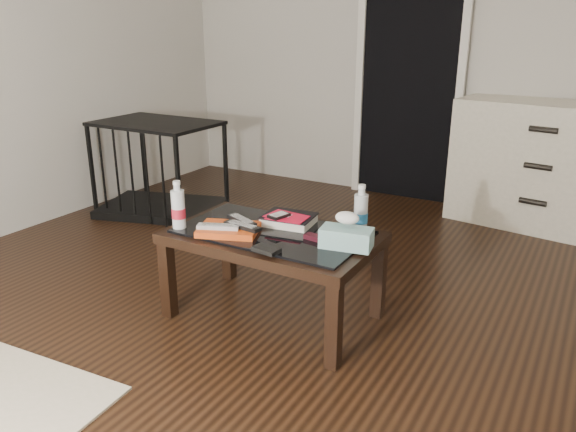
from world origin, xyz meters
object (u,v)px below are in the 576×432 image
tissue_box (346,238)px  dresser (542,166)px  water_bottle_left (178,205)px  textbook (289,220)px  water_bottle_right (361,209)px  pet_crate (160,183)px  coffee_table (273,243)px

tissue_box → dresser: bearing=65.2°
dresser → water_bottle_left: 2.69m
water_bottle_left → textbook: bearing=35.3°
textbook → water_bottle_right: 0.38m
pet_crate → water_bottle_right: size_ratio=4.36×
dresser → textbook: 2.20m
textbook → dresser: bearing=57.6°
water_bottle_left → tissue_box: water_bottle_left is taller
coffee_table → water_bottle_right: bearing=27.2°
coffee_table → pet_crate: 1.91m
coffee_table → textbook: textbook is taller
water_bottle_left → dresser: bearing=58.9°
pet_crate → water_bottle_right: 2.19m
pet_crate → textbook: 1.88m
pet_crate → textbook: bearing=-45.0°
tissue_box → water_bottle_right: bearing=85.8°
coffee_table → textbook: (0.02, 0.12, 0.09)m
water_bottle_left → tissue_box: size_ratio=1.03×
tissue_box → coffee_table: bearing=168.2°
textbook → water_bottle_left: water_bottle_left is taller
dresser → water_bottle_right: bearing=-98.9°
dresser → tissue_box: 2.20m
water_bottle_right → textbook: bearing=-169.2°
water_bottle_left → pet_crate: bearing=135.8°
coffee_table → tissue_box: size_ratio=4.35×
pet_crate → textbook: pet_crate is taller
dresser → coffee_table: bearing=-106.4°
dresser → water_bottle_right: size_ratio=5.29×
coffee_table → water_bottle_left: (-0.42, -0.19, 0.18)m
water_bottle_left → tissue_box: 0.84m
pet_crate → tissue_box: size_ratio=4.51×
coffee_table → water_bottle_right: (0.38, 0.19, 0.18)m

